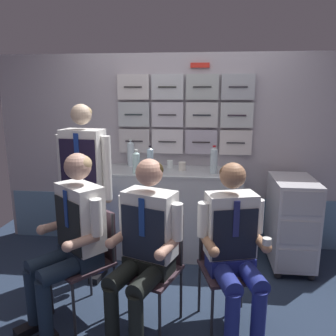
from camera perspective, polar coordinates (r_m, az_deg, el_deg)
ground at (r=2.97m, az=0.42°, el=-23.86°), size 4.80×4.80×0.04m
galley_bulkhead at (r=3.80m, az=2.59°, el=2.72°), size 4.20×0.14×2.15m
galley_counter at (r=3.71m, az=-0.32°, el=-7.41°), size 1.61×0.53×0.94m
service_trolley at (r=3.64m, az=20.08°, el=-8.29°), size 0.40×0.65×0.92m
folding_chair_left at (r=2.82m, az=-12.79°, el=-13.24°), size 0.56×0.56×0.85m
crew_member_left at (r=2.66m, az=-15.92°, el=-10.21°), size 0.66×0.70×1.31m
folding_chair_right at (r=2.65m, az=-2.17°, el=-14.64°), size 0.51×0.51×0.85m
crew_member_right at (r=2.44m, az=-4.01°, el=-12.18°), size 0.55×0.69×1.30m
folding_chair_by_counter at (r=2.71m, az=9.71°, el=-14.24°), size 0.49×0.49×0.85m
crew_member_by_counter at (r=2.50m, az=11.08°, el=-12.37°), size 0.51×0.66×1.27m
crew_member_standing at (r=3.17m, az=-13.88°, el=-1.78°), size 0.52×0.30×1.65m
water_bottle_clear at (r=3.79m, az=-6.29°, el=2.48°), size 0.08×0.08×0.29m
sparkling_bottle_green at (r=3.44m, az=7.75°, el=1.32°), size 0.07×0.07×0.29m
water_bottle_short at (r=3.40m, az=-3.01°, el=1.30°), size 0.06×0.06×0.29m
water_bottle_tall at (r=3.42m, az=-5.38°, el=0.97°), size 0.08×0.08×0.24m
espresso_cup_small at (r=3.65m, az=0.34°, el=0.66°), size 0.06×0.06×0.08m
paper_cup_blue at (r=3.56m, az=2.41°, el=0.34°), size 0.07×0.07×0.09m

